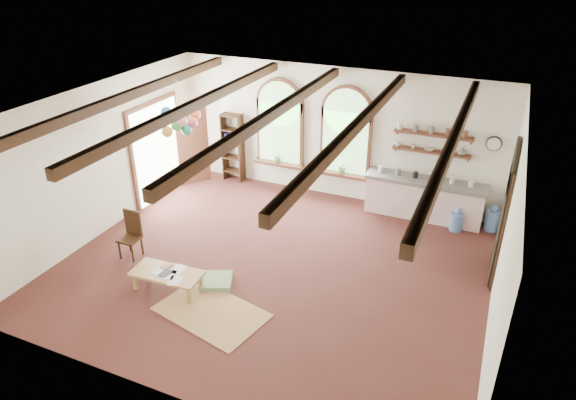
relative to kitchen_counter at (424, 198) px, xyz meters
The scene contains 27 objects.
floor 3.97m from the kitchen_counter, 125.71° to the right, with size 8.00×8.00×0.00m, color #4D241F.
ceiling_beams 4.73m from the kitchen_counter, 125.71° to the right, with size 6.20×6.80×0.18m, color #341A10, non-canonical shape.
window_left 3.88m from the kitchen_counter, behind, with size 1.30×0.28×2.20m.
window_right 2.32m from the kitchen_counter, behind, with size 1.30×0.28×2.20m.
left_doorway 6.44m from the kitchen_counter, 167.37° to the right, with size 0.10×1.90×2.50m, color brown.
right_doorway 2.45m from the kitchen_counter, 45.86° to the right, with size 0.10×1.30×2.40m, color black.
kitchen_counter is the anchor object (origin of this frame).
wall_shelf_lower 1.09m from the kitchen_counter, 90.00° to the left, with size 1.70×0.24×0.04m, color brown.
wall_shelf_upper 1.49m from the kitchen_counter, 90.00° to the left, with size 1.70×0.24×0.04m, color brown.
wall_clock 1.91m from the kitchen_counter, 11.31° to the left, with size 0.32×0.32×0.04m, color black.
bookshelf 5.02m from the kitchen_counter, behind, with size 0.53×0.32×1.80m.
coffee_table 5.98m from the kitchen_counter, 129.05° to the right, with size 1.33×0.67×0.37m.
side_chair 6.48m from the kitchen_counter, 141.93° to the right, with size 0.39×0.39×0.97m.
floor_mat 5.62m from the kitchen_counter, 118.82° to the right, with size 1.85×1.14×0.02m, color tan.
floor_cushion 5.16m from the kitchen_counter, 126.41° to the right, with size 0.56×0.56×0.10m, color gray.
water_jug_a 0.90m from the kitchen_counter, 22.49° to the right, with size 0.28×0.28×0.54m.
water_jug_b 1.53m from the kitchen_counter, ahead, with size 0.32×0.32×0.61m.
balloon_cluster 5.70m from the kitchen_counter, 156.25° to the right, with size 0.78×0.82×1.15m.
table_book 5.97m from the kitchen_counter, 131.56° to the right, with size 0.16×0.23×0.02m, color olive.
tablet 6.01m from the kitchen_counter, 128.86° to the right, with size 0.16×0.23×0.01m, color black.
potted_plant_left 3.72m from the kitchen_counter, behind, with size 0.27×0.23×0.30m, color #598C4C.
potted_plant_right 2.04m from the kitchen_counter, behind, with size 0.27×0.23×0.30m, color #598C4C.
shelf_cup_a 1.38m from the kitchen_counter, 166.50° to the left, with size 0.12×0.10×0.10m, color white.
shelf_cup_b 1.22m from the kitchen_counter, 155.77° to the left, with size 0.10×0.10×0.09m, color beige.
shelf_bowl_a 1.14m from the kitchen_counter, 105.52° to the left, with size 0.22×0.22×0.05m, color beige.
shelf_bowl_b 1.18m from the kitchen_counter, 30.96° to the left, with size 0.20×0.20×0.06m, color #8C664C.
shelf_vase 1.37m from the kitchen_counter, 15.48° to the left, with size 0.18×0.18×0.19m, color slate.
Camera 1 is at (3.60, -7.61, 5.76)m, focal length 32.00 mm.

